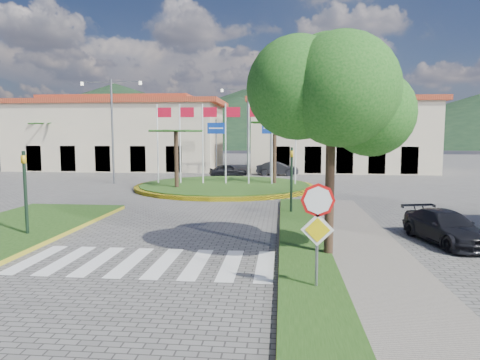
# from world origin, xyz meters

# --- Properties ---
(ground) EXTENTS (160.00, 160.00, 0.00)m
(ground) POSITION_xyz_m (0.00, 0.00, 0.00)
(ground) COLOR #5D5A58
(ground) RESTS_ON ground
(sidewalk_right) EXTENTS (4.00, 28.00, 0.15)m
(sidewalk_right) POSITION_xyz_m (6.00, 2.00, 0.07)
(sidewalk_right) COLOR gray
(sidewalk_right) RESTS_ON ground
(verge_right) EXTENTS (1.60, 28.00, 0.18)m
(verge_right) POSITION_xyz_m (4.80, 2.00, 0.09)
(verge_right) COLOR #1E4213
(verge_right) RESTS_ON ground
(crosswalk) EXTENTS (8.00, 3.00, 0.01)m
(crosswalk) POSITION_xyz_m (0.00, 4.00, 0.01)
(crosswalk) COLOR silver
(crosswalk) RESTS_ON ground
(roundabout_island) EXTENTS (12.70, 12.70, 6.00)m
(roundabout_island) POSITION_xyz_m (0.00, 22.00, 0.18)
(roundabout_island) COLOR yellow
(roundabout_island) RESTS_ON ground
(stop_sign) EXTENTS (0.80, 0.11, 2.65)m
(stop_sign) POSITION_xyz_m (4.90, 1.96, 1.79)
(stop_sign) COLOR slate
(stop_sign) RESTS_ON ground
(deciduous_tree) EXTENTS (3.60, 3.60, 6.80)m
(deciduous_tree) POSITION_xyz_m (5.50, 5.00, 5.18)
(deciduous_tree) COLOR black
(deciduous_tree) RESTS_ON ground
(traffic_light_left) EXTENTS (0.15, 0.18, 3.20)m
(traffic_light_left) POSITION_xyz_m (-5.20, 6.50, 1.94)
(traffic_light_left) COLOR black
(traffic_light_left) RESTS_ON ground
(traffic_light_right) EXTENTS (0.15, 0.18, 3.20)m
(traffic_light_right) POSITION_xyz_m (4.50, 12.00, 1.94)
(traffic_light_right) COLOR black
(traffic_light_right) RESTS_ON ground
(traffic_light_far) EXTENTS (0.18, 0.15, 3.20)m
(traffic_light_far) POSITION_xyz_m (8.00, 26.00, 1.94)
(traffic_light_far) COLOR black
(traffic_light_far) RESTS_ON ground
(direction_sign_west) EXTENTS (1.60, 0.14, 5.20)m
(direction_sign_west) POSITION_xyz_m (-2.00, 30.97, 3.53)
(direction_sign_west) COLOR slate
(direction_sign_west) RESTS_ON ground
(direction_sign_east) EXTENTS (1.60, 0.14, 5.20)m
(direction_sign_east) POSITION_xyz_m (3.00, 30.97, 3.53)
(direction_sign_east) COLOR slate
(direction_sign_east) RESTS_ON ground
(street_lamp_centre) EXTENTS (4.80, 0.16, 8.00)m
(street_lamp_centre) POSITION_xyz_m (1.00, 30.00, 4.50)
(street_lamp_centre) COLOR slate
(street_lamp_centre) RESTS_ON ground
(street_lamp_west) EXTENTS (4.80, 0.16, 8.00)m
(street_lamp_west) POSITION_xyz_m (-9.00, 24.00, 4.50)
(street_lamp_west) COLOR slate
(street_lamp_west) RESTS_ON ground
(building_left) EXTENTS (23.32, 9.54, 8.05)m
(building_left) POSITION_xyz_m (-14.00, 38.00, 3.90)
(building_left) COLOR beige
(building_left) RESTS_ON ground
(building_right) EXTENTS (19.08, 9.54, 8.05)m
(building_right) POSITION_xyz_m (10.00, 38.00, 3.90)
(building_right) COLOR beige
(building_right) RESTS_ON ground
(hill_far_west) EXTENTS (140.00, 140.00, 22.00)m
(hill_far_west) POSITION_xyz_m (-55.00, 140.00, 11.00)
(hill_far_west) COLOR black
(hill_far_west) RESTS_ON ground
(hill_far_mid) EXTENTS (180.00, 180.00, 30.00)m
(hill_far_mid) POSITION_xyz_m (15.00, 160.00, 15.00)
(hill_far_mid) COLOR black
(hill_far_mid) RESTS_ON ground
(hill_near_back) EXTENTS (110.00, 110.00, 16.00)m
(hill_near_back) POSITION_xyz_m (-10.00, 130.00, 8.00)
(hill_near_back) COLOR black
(hill_near_back) RESTS_ON ground
(white_van) EXTENTS (4.14, 2.72, 1.06)m
(white_van) POSITION_xyz_m (-13.31, 35.88, 0.53)
(white_van) COLOR silver
(white_van) RESTS_ON ground
(car_dark_a) EXTENTS (3.64, 2.34, 1.15)m
(car_dark_a) POSITION_xyz_m (-0.80, 30.23, 0.58)
(car_dark_a) COLOR black
(car_dark_a) RESTS_ON ground
(car_dark_b) EXTENTS (4.00, 1.70, 1.28)m
(car_dark_b) POSITION_xyz_m (3.63, 32.21, 0.64)
(car_dark_b) COLOR black
(car_dark_b) RESTS_ON ground
(car_side_right) EXTENTS (2.42, 4.12, 1.12)m
(car_side_right) POSITION_xyz_m (9.78, 7.30, 0.56)
(car_side_right) COLOR black
(car_side_right) RESTS_ON ground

